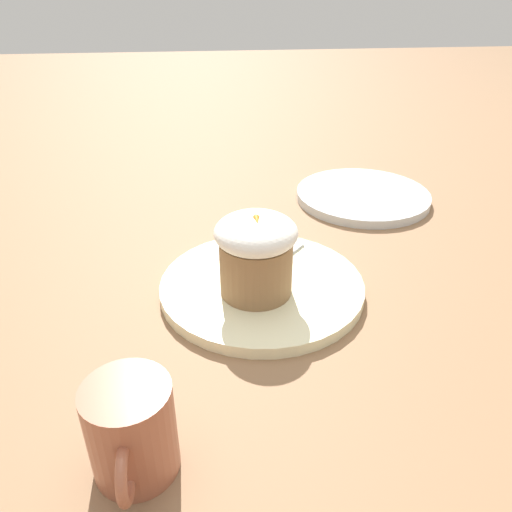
# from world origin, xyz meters

# --- Properties ---
(ground_plane) EXTENTS (4.00, 4.00, 0.00)m
(ground_plane) POSITION_xyz_m (0.00, 0.00, 0.00)
(ground_plane) COLOR #846042
(dessert_plate) EXTENTS (0.25, 0.25, 0.01)m
(dessert_plate) POSITION_xyz_m (0.00, 0.00, 0.01)
(dessert_plate) COLOR beige
(dessert_plate) RESTS_ON ground_plane
(carrot_cake) EXTENTS (0.10, 0.10, 0.10)m
(carrot_cake) POSITION_xyz_m (0.02, -0.01, 0.07)
(carrot_cake) COLOR olive
(carrot_cake) RESTS_ON dessert_plate
(spoon) EXTENTS (0.09, 0.08, 0.01)m
(spoon) POSITION_xyz_m (-0.03, 0.02, 0.02)
(spoon) COLOR #B7B7BC
(spoon) RESTS_ON dessert_plate
(coffee_cup) EXTENTS (0.10, 0.07, 0.09)m
(coffee_cup) POSITION_xyz_m (0.24, -0.13, 0.04)
(coffee_cup) COLOR #9E563D
(coffee_cup) RESTS_ON ground_plane
(side_plate) EXTENTS (0.23, 0.23, 0.01)m
(side_plate) POSITION_xyz_m (-0.26, 0.21, 0.01)
(side_plate) COLOR silver
(side_plate) RESTS_ON ground_plane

